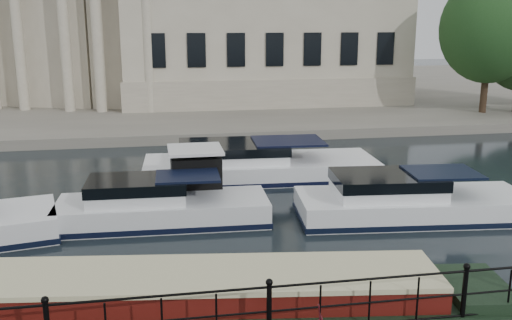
# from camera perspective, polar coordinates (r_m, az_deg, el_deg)

# --- Properties ---
(ground_plane) EXTENTS (160.00, 160.00, 0.00)m
(ground_plane) POSITION_cam_1_polar(r_m,az_deg,el_deg) (13.61, -0.63, -14.48)
(ground_plane) COLOR black
(ground_plane) RESTS_ON ground
(far_bank) EXTENTS (120.00, 42.00, 0.55)m
(far_bank) POSITION_cam_1_polar(r_m,az_deg,el_deg) (51.24, -7.84, 6.76)
(far_bank) COLOR #6B665B
(far_bank) RESTS_ON ground_plane
(railing) EXTENTS (24.14, 0.14, 1.22)m
(railing) POSITION_cam_1_polar(r_m,az_deg,el_deg) (11.09, 1.32, -14.44)
(railing) COLOR black
(railing) RESTS_ON near_quay
(civic_building) EXTENTS (53.55, 31.84, 16.85)m
(civic_building) POSITION_cam_1_polar(r_m,az_deg,el_deg) (46.55, -9.15, 14.36)
(civic_building) COLOR #ADA38C
(civic_building) RESTS_ON far_bank
(narrowboat) EXTENTS (17.03, 4.42, 1.61)m
(narrowboat) POSITION_cam_1_polar(r_m,az_deg,el_deg) (13.04, -12.81, -14.38)
(narrowboat) COLOR black
(narrowboat) RESTS_ON ground_plane
(harbour_hut) EXTENTS (2.57, 2.14, 2.16)m
(harbour_hut) POSITION_cam_1_polar(r_m,az_deg,el_deg) (20.31, -6.04, -1.97)
(harbour_hut) COLOR #6B665B
(harbour_hut) RESTS_ON ground_plane
(cabin_cruisers) EXTENTS (24.65, 9.98, 1.99)m
(cabin_cruisers) POSITION_cam_1_polar(r_m,az_deg,el_deg) (20.05, -6.39, -3.94)
(cabin_cruisers) COLOR white
(cabin_cruisers) RESTS_ON ground_plane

